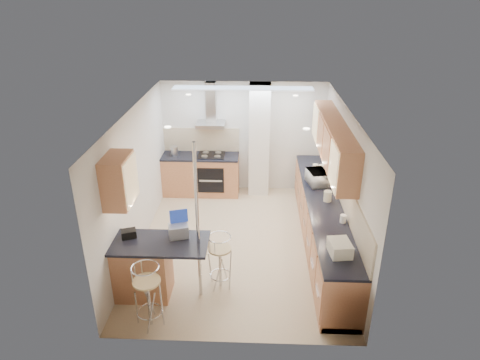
{
  "coord_description": "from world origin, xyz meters",
  "views": [
    {
      "loc": [
        0.29,
        -6.69,
        4.37
      ],
      "look_at": [
        0.01,
        0.2,
        1.21
      ],
      "focal_mm": 32.0,
      "sensor_mm": 36.0,
      "label": 1
    }
  ],
  "objects_px": {
    "microwave": "(317,178)",
    "bread_bin": "(340,248)",
    "laptop": "(178,231)",
    "bar_stool_end": "(220,261)",
    "bar_stool_near": "(148,296)"
  },
  "relations": [
    {
      "from": "bar_stool_near",
      "to": "microwave",
      "type": "bearing_deg",
      "value": 70.55
    },
    {
      "from": "bar_stool_near",
      "to": "bread_bin",
      "type": "xyz_separation_m",
      "value": [
        2.64,
        0.5,
        0.52
      ]
    },
    {
      "from": "bar_stool_near",
      "to": "bar_stool_end",
      "type": "distance_m",
      "value": 1.27
    },
    {
      "from": "bar_stool_end",
      "to": "bread_bin",
      "type": "xyz_separation_m",
      "value": [
        1.72,
        -0.38,
        0.55
      ]
    },
    {
      "from": "microwave",
      "to": "laptop",
      "type": "bearing_deg",
      "value": 118.62
    },
    {
      "from": "laptop",
      "to": "bread_bin",
      "type": "xyz_separation_m",
      "value": [
        2.33,
        -0.32,
        -0.02
      ]
    },
    {
      "from": "bar_stool_near",
      "to": "bar_stool_end",
      "type": "height_order",
      "value": "bar_stool_near"
    },
    {
      "from": "microwave",
      "to": "bread_bin",
      "type": "height_order",
      "value": "microwave"
    },
    {
      "from": "microwave",
      "to": "bread_bin",
      "type": "bearing_deg",
      "value": 168.71
    },
    {
      "from": "microwave",
      "to": "bar_stool_near",
      "type": "relative_size",
      "value": 0.49
    },
    {
      "from": "microwave",
      "to": "bar_stool_end",
      "type": "bearing_deg",
      "value": 126.43
    },
    {
      "from": "laptop",
      "to": "bar_stool_end",
      "type": "height_order",
      "value": "laptop"
    },
    {
      "from": "laptop",
      "to": "bar_stool_end",
      "type": "distance_m",
      "value": 0.84
    },
    {
      "from": "laptop",
      "to": "bread_bin",
      "type": "relative_size",
      "value": 0.78
    },
    {
      "from": "bread_bin",
      "to": "microwave",
      "type": "bearing_deg",
      "value": 83.54
    }
  ]
}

